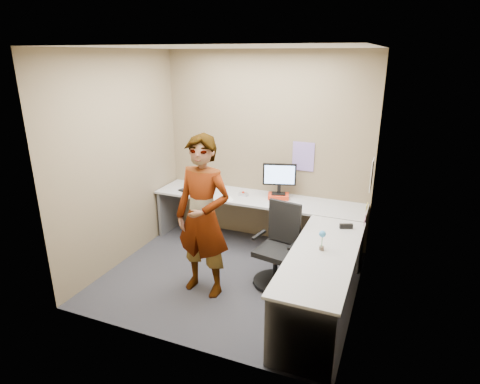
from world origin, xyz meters
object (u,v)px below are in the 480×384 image
at_px(monitor, 279,176).
at_px(person, 203,217).
at_px(desk, 274,228).
at_px(office_chair, 278,252).

xyz_separation_m(monitor, person, (-0.44, -1.44, -0.12)).
relative_size(desk, monitor, 6.64).
bearing_deg(person, office_chair, 38.61).
height_order(desk, person, person).
xyz_separation_m(desk, person, (-0.60, -0.74, 0.33)).
bearing_deg(desk, monitor, 102.69).
bearing_deg(monitor, desk, -93.50).
relative_size(desk, person, 1.61).
distance_m(monitor, office_chair, 1.19).
bearing_deg(office_chair, monitor, 117.91).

